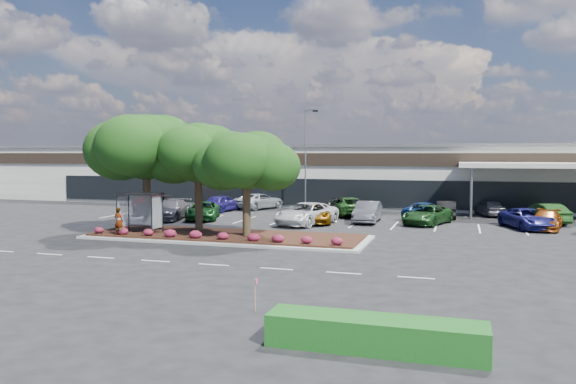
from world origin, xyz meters
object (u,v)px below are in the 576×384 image
(survey_stake, at_px, (256,291))
(car_1, at_px, (171,210))
(car_0, at_px, (159,205))
(light_pole, at_px, (307,166))

(survey_stake, xyz_separation_m, car_1, (-15.91, 22.86, 0.07))
(survey_stake, relative_size, car_0, 0.20)
(car_0, bearing_deg, car_1, -48.62)
(light_pole, relative_size, survey_stake, 8.30)
(light_pole, bearing_deg, car_0, -151.65)
(car_0, relative_size, car_1, 1.06)
(light_pole, height_order, car_0, light_pole)
(survey_stake, height_order, car_1, car_1)
(light_pole, bearing_deg, car_1, -131.07)
(light_pole, height_order, car_1, light_pole)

